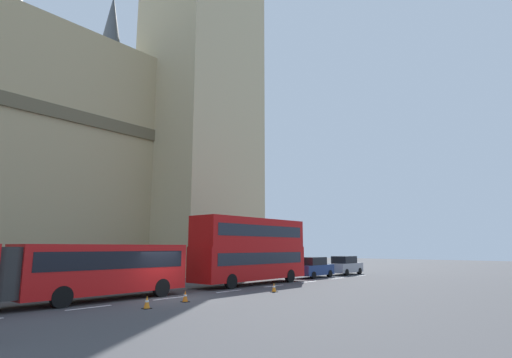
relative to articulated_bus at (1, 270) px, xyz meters
The scene contains 9 objects.
ground_plane 7.97m from the articulated_bus, 14.86° to the right, with size 160.00×160.00×0.00m, color #424244.
lane_centre_marking 12.62m from the articulated_bus, ahead, with size 39.00×0.16×0.01m.
articulated_bus is the anchor object (origin of this frame).
double_decker_bus 16.76m from the articulated_bus, ahead, with size 10.50×2.54×4.90m.
sedan_lead 25.62m from the articulated_bus, ahead, with size 4.40×1.86×1.85m.
sedan_trailing 31.18m from the articulated_bus, ahead, with size 4.40×1.86×1.85m.
traffic_cone_west 6.52m from the articulated_bus, 42.14° to the right, with size 0.36×0.36×0.58m.
traffic_cone_middle 8.36m from the articulated_bus, 27.66° to the right, with size 0.36×0.36×0.58m.
traffic_cone_east 14.61m from the articulated_bus, 17.82° to the right, with size 0.36×0.36×0.58m.
Camera 1 is at (-13.80, -18.30, 2.76)m, focal length 27.93 mm.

